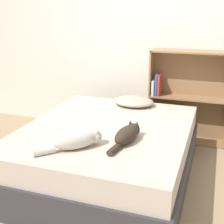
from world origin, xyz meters
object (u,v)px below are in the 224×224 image
at_px(bed, 107,153).
at_px(cat_light, 77,139).
at_px(cat_dark, 127,134).
at_px(pillow, 133,101).
at_px(bookshelf, 187,96).

height_order(bed, cat_light, cat_light).
distance_m(bed, cat_dark, 0.52).
xyz_separation_m(pillow, cat_light, (-0.12, -1.27, 0.03)).
bearing_deg(cat_dark, bed, 53.83).
bearing_deg(bookshelf, pillow, -137.89).
xyz_separation_m(cat_light, bookshelf, (0.68, 1.77, -0.04)).
bearing_deg(pillow, cat_light, -95.48).
distance_m(bed, cat_light, 0.64).
relative_size(cat_dark, bookshelf, 0.45).
bearing_deg(bed, pillow, 85.49).
distance_m(pillow, bookshelf, 0.75).
relative_size(pillow, bookshelf, 0.41).
relative_size(pillow, cat_light, 0.99).
xyz_separation_m(pillow, cat_dark, (0.22, -1.01, 0.01)).
bearing_deg(bed, bookshelf, 63.56).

